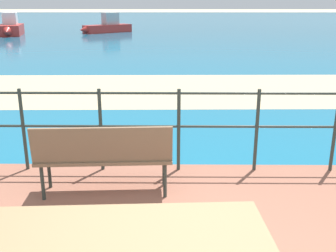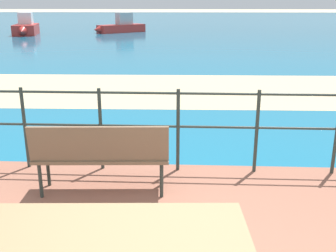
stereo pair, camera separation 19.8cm
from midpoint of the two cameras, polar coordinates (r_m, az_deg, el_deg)
The scene contains 6 objects.
sea_water at distance 42.37m, azimuth 2.93°, elevation 14.51°, with size 90.00×90.00×0.01m, color #196B8E.
beach_strip at distance 10.18m, azimuth 2.74°, elevation 5.28°, with size 54.00×4.04×0.01m, color tan.
park_bench at distance 4.41m, azimuth -8.39°, elevation -3.78°, with size 1.52×0.50×0.84m.
railing_fence at distance 4.96m, azimuth 2.60°, elevation 0.67°, with size 5.94×0.04×1.07m.
boat_near at distance 29.12m, azimuth -19.55°, elevation 13.20°, with size 2.11×3.77×1.45m.
boat_mid at distance 29.79m, azimuth -6.58°, elevation 14.03°, with size 3.51×3.34×1.38m.
Camera 2 is at (0.11, -2.31, 2.15)m, focal length 42.43 mm.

